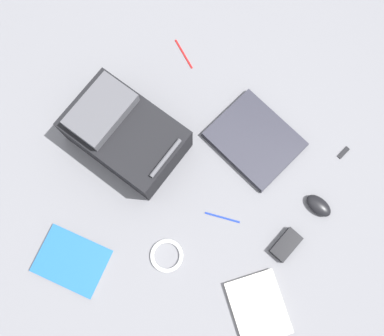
{
  "coord_description": "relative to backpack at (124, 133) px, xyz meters",
  "views": [
    {
      "loc": [
        0.3,
        0.17,
        1.67
      ],
      "look_at": [
        -0.04,
        0.0,
        0.02
      ],
      "focal_mm": 40.24,
      "sensor_mm": 36.0,
      "label": 1
    }
  ],
  "objects": [
    {
      "name": "ground_plane",
      "position": [
        0.03,
        0.29,
        -0.09
      ],
      "size": [
        3.67,
        3.67,
        0.0
      ],
      "primitive_type": "plane",
      "color": "slate"
    },
    {
      "name": "backpack",
      "position": [
        0.0,
        0.0,
        0.0
      ],
      "size": [
        0.35,
        0.47,
        0.22
      ],
      "color": "black",
      "rests_on": "ground_plane"
    },
    {
      "name": "laptop",
      "position": [
        -0.23,
        0.46,
        -0.08
      ],
      "size": [
        0.37,
        0.4,
        0.03
      ],
      "color": "#24242C",
      "rests_on": "ground_plane"
    },
    {
      "name": "book_comic",
      "position": [
        0.51,
        0.04,
        -0.08
      ],
      "size": [
        0.21,
        0.27,
        0.02
      ],
      "color": "silver",
      "rests_on": "ground_plane"
    },
    {
      "name": "book_blue",
      "position": [
        0.35,
        0.74,
        -0.08
      ],
      "size": [
        0.3,
        0.3,
        0.02
      ],
      "color": "silver",
      "rests_on": "ground_plane"
    },
    {
      "name": "computer_mouse",
      "position": [
        -0.1,
        0.79,
        -0.08
      ],
      "size": [
        0.09,
        0.12,
        0.04
      ],
      "primitive_type": "ellipsoid",
      "rotation": [
        0.0,
        0.0,
        -0.25
      ],
      "color": "black",
      "rests_on": "ground_plane"
    },
    {
      "name": "cable_coil",
      "position": [
        0.33,
        0.35,
        -0.09
      ],
      "size": [
        0.13,
        0.13,
        0.02
      ],
      "primitive_type": "torus",
      "color": "silver",
      "rests_on": "ground_plane"
    },
    {
      "name": "power_brick",
      "position": [
        0.09,
        0.74,
        -0.08
      ],
      "size": [
        0.13,
        0.1,
        0.03
      ],
      "primitive_type": "cube",
      "rotation": [
        0.0,
        0.0,
        1.3
      ],
      "color": "black",
      "rests_on": "ground_plane"
    },
    {
      "name": "pen_black",
      "position": [
        -0.44,
        0.03,
        -0.09
      ],
      "size": [
        0.09,
        0.13,
        0.01
      ],
      "primitive_type": "cylinder",
      "rotation": [
        1.57,
        0.0,
        2.53
      ],
      "color": "red",
      "rests_on": "ground_plane"
    },
    {
      "name": "pen_blue",
      "position": [
        0.11,
        0.48,
        -0.09
      ],
      "size": [
        0.03,
        0.14,
        0.01
      ],
      "primitive_type": "cylinder",
      "rotation": [
        1.57,
        0.0,
        0.2
      ],
      "color": "#1933B2",
      "rests_on": "ground_plane"
    },
    {
      "name": "usb_stick",
      "position": [
        -0.35,
        0.8,
        -0.09
      ],
      "size": [
        0.06,
        0.04,
        0.01
      ],
      "primitive_type": "cube",
      "rotation": [
        0.0,
        0.0,
        4.4
      ],
      "color": "black",
      "rests_on": "ground_plane"
    }
  ]
}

